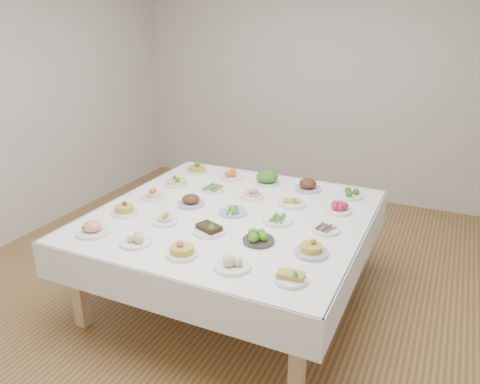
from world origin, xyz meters
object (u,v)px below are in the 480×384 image
at_px(display_table, 232,221).
at_px(dish_24, 350,192).
at_px(dish_12, 233,211).
at_px(dish_0, 93,227).

relative_size(display_table, dish_24, 8.96).
bearing_deg(dish_12, dish_24, 44.78).
xyz_separation_m(dish_0, dish_24, (1.52, 1.51, -0.00)).
xyz_separation_m(dish_12, dish_24, (0.76, 0.75, 0.02)).
bearing_deg(dish_0, dish_24, 44.89).
bearing_deg(display_table, dish_12, 26.09).
distance_m(display_table, dish_24, 1.08).
distance_m(display_table, dish_12, 0.09).
distance_m(dish_0, dish_24, 2.14).
distance_m(dish_0, dish_12, 1.07).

